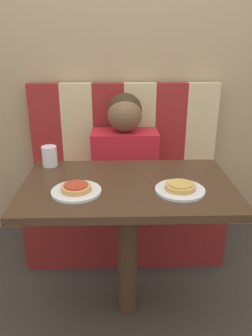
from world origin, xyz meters
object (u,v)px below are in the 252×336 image
at_px(pizza_left, 76,187).
at_px(pizza_right, 180,186).
at_px(person, 125,146).
at_px(plate_right, 180,190).
at_px(drinking_cup, 50,156).
at_px(plate_left, 76,191).

relative_size(pizza_left, pizza_right, 1.00).
relative_size(person, plate_right, 2.96).
bearing_deg(drinking_cup, plate_left, -61.98).
xyz_separation_m(person, drinking_cup, (-0.40, -0.35, 0.06)).
bearing_deg(pizza_right, plate_left, 180.00).
bearing_deg(pizza_right, plate_right, 0.00).
relative_size(pizza_right, drinking_cup, 1.24).
xyz_separation_m(person, plate_right, (0.23, -0.67, 0.01)).
relative_size(plate_left, plate_right, 1.00).
relative_size(plate_right, drinking_cup, 2.06).
distance_m(pizza_left, pizza_right, 0.45).
bearing_deg(plate_left, drinking_cup, 118.02).
distance_m(plate_right, pizza_right, 0.02).
distance_m(person, plate_right, 0.71).
distance_m(plate_left, drinking_cup, 0.37).
relative_size(person, plate_left, 2.96).
bearing_deg(pizza_left, pizza_right, 0.00).
bearing_deg(pizza_left, plate_right, 0.00).
bearing_deg(pizza_right, drinking_cup, 152.53).
bearing_deg(plate_left, person, 71.40).
xyz_separation_m(pizza_left, drinking_cup, (-0.17, 0.32, 0.03)).
xyz_separation_m(pizza_right, drinking_cup, (-0.62, 0.32, 0.03)).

